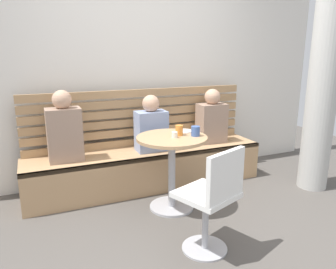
{
  "coord_description": "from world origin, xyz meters",
  "views": [
    {
      "loc": [
        -1.18,
        -2.11,
        1.52
      ],
      "look_at": [
        0.02,
        0.66,
        0.75
      ],
      "focal_mm": 34.52,
      "sensor_mm": 36.0,
      "label": 1
    }
  ],
  "objects_px": {
    "white_chair": "(213,198)",
    "plate_small": "(184,131)",
    "person_child_middle": "(212,119)",
    "cafe_table": "(172,159)",
    "person_child_left": "(151,126)",
    "cup_tumbler_orange": "(179,130)",
    "booth_bench": "(148,168)",
    "person_adult": "(64,130)",
    "cup_espresso_small": "(175,135)",
    "cup_mug_blue": "(195,131)"
  },
  "relations": [
    {
      "from": "person_child_left",
      "to": "cup_mug_blue",
      "type": "bearing_deg",
      "value": -71.65
    },
    {
      "from": "person_adult",
      "to": "person_child_middle",
      "type": "height_order",
      "value": "person_adult"
    },
    {
      "from": "cup_tumbler_orange",
      "to": "person_child_middle",
      "type": "bearing_deg",
      "value": 39.9
    },
    {
      "from": "person_adult",
      "to": "plate_small",
      "type": "xyz_separation_m",
      "value": [
        1.12,
        -0.47,
        -0.02
      ]
    },
    {
      "from": "white_chair",
      "to": "person_adult",
      "type": "relative_size",
      "value": 1.18
    },
    {
      "from": "cup_espresso_small",
      "to": "cup_mug_blue",
      "type": "bearing_deg",
      "value": -6.92
    },
    {
      "from": "person_child_left",
      "to": "cup_espresso_small",
      "type": "bearing_deg",
      "value": -89.48
    },
    {
      "from": "white_chair",
      "to": "cup_mug_blue",
      "type": "height_order",
      "value": "white_chair"
    },
    {
      "from": "person_child_middle",
      "to": "cup_tumbler_orange",
      "type": "xyz_separation_m",
      "value": [
        -0.72,
        -0.61,
        0.06
      ]
    },
    {
      "from": "cafe_table",
      "to": "person_child_middle",
      "type": "distance_m",
      "value": 1.04
    },
    {
      "from": "booth_bench",
      "to": "plate_small",
      "type": "height_order",
      "value": "plate_small"
    },
    {
      "from": "person_adult",
      "to": "cup_tumbler_orange",
      "type": "distance_m",
      "value": 1.16
    },
    {
      "from": "person_adult",
      "to": "plate_small",
      "type": "relative_size",
      "value": 4.25
    },
    {
      "from": "white_chair",
      "to": "cup_espresso_small",
      "type": "relative_size",
      "value": 15.18
    },
    {
      "from": "cafe_table",
      "to": "person_adult",
      "type": "distance_m",
      "value": 1.12
    },
    {
      "from": "person_adult",
      "to": "cup_mug_blue",
      "type": "distance_m",
      "value": 1.32
    },
    {
      "from": "white_chair",
      "to": "cup_mug_blue",
      "type": "relative_size",
      "value": 8.95
    },
    {
      "from": "cup_espresso_small",
      "to": "person_adult",
      "type": "bearing_deg",
      "value": 145.61
    },
    {
      "from": "plate_small",
      "to": "cup_tumbler_orange",
      "type": "bearing_deg",
      "value": -134.31
    },
    {
      "from": "white_chair",
      "to": "plate_small",
      "type": "xyz_separation_m",
      "value": [
        0.22,
        0.94,
        0.28
      ]
    },
    {
      "from": "cup_espresso_small",
      "to": "plate_small",
      "type": "xyz_separation_m",
      "value": [
        0.19,
        0.17,
        -0.02
      ]
    },
    {
      "from": "white_chair",
      "to": "person_adult",
      "type": "bearing_deg",
      "value": 122.57
    },
    {
      "from": "person_adult",
      "to": "cup_espresso_small",
      "type": "relative_size",
      "value": 12.91
    },
    {
      "from": "white_chair",
      "to": "cup_mug_blue",
      "type": "bearing_deg",
      "value": 72.02
    },
    {
      "from": "person_child_middle",
      "to": "plate_small",
      "type": "relative_size",
      "value": 3.85
    },
    {
      "from": "white_chair",
      "to": "person_adult",
      "type": "distance_m",
      "value": 1.7
    },
    {
      "from": "person_child_middle",
      "to": "cup_espresso_small",
      "type": "xyz_separation_m",
      "value": [
        -0.8,
        -0.66,
        0.04
      ]
    },
    {
      "from": "cafe_table",
      "to": "person_child_middle",
      "type": "bearing_deg",
      "value": 37.61
    },
    {
      "from": "booth_bench",
      "to": "cup_tumbler_orange",
      "type": "xyz_separation_m",
      "value": [
        0.12,
        -0.57,
        0.57
      ]
    },
    {
      "from": "cup_espresso_small",
      "to": "person_child_left",
      "type": "bearing_deg",
      "value": 90.52
    },
    {
      "from": "plate_small",
      "to": "white_chair",
      "type": "bearing_deg",
      "value": -103.07
    },
    {
      "from": "cup_tumbler_orange",
      "to": "person_adult",
      "type": "bearing_deg",
      "value": 150.1
    },
    {
      "from": "booth_bench",
      "to": "person_adult",
      "type": "height_order",
      "value": "person_adult"
    },
    {
      "from": "cup_tumbler_orange",
      "to": "cup_mug_blue",
      "type": "xyz_separation_m",
      "value": [
        0.13,
        -0.08,
        -0.0
      ]
    },
    {
      "from": "cafe_table",
      "to": "plate_small",
      "type": "xyz_separation_m",
      "value": [
        0.2,
        0.13,
        0.23
      ]
    },
    {
      "from": "person_adult",
      "to": "booth_bench",
      "type": "bearing_deg",
      "value": -0.31
    },
    {
      "from": "cafe_table",
      "to": "plate_small",
      "type": "distance_m",
      "value": 0.33
    },
    {
      "from": "person_child_left",
      "to": "plate_small",
      "type": "xyz_separation_m",
      "value": [
        0.19,
        -0.45,
        0.03
      ]
    },
    {
      "from": "cup_tumbler_orange",
      "to": "cup_espresso_small",
      "type": "bearing_deg",
      "value": -142.05
    },
    {
      "from": "person_child_left",
      "to": "person_child_middle",
      "type": "xyz_separation_m",
      "value": [
        0.81,
        0.04,
        0.01
      ]
    },
    {
      "from": "cup_tumbler_orange",
      "to": "booth_bench",
      "type": "bearing_deg",
      "value": 101.72
    },
    {
      "from": "booth_bench",
      "to": "plate_small",
      "type": "distance_m",
      "value": 0.74
    },
    {
      "from": "person_adult",
      "to": "cup_mug_blue",
      "type": "xyz_separation_m",
      "value": [
        1.14,
        -0.66,
        0.02
      ]
    },
    {
      "from": "person_child_middle",
      "to": "cup_mug_blue",
      "type": "height_order",
      "value": "person_child_middle"
    },
    {
      "from": "cup_mug_blue",
      "to": "plate_small",
      "type": "xyz_separation_m",
      "value": [
        -0.02,
        0.2,
        -0.04
      ]
    },
    {
      "from": "person_adult",
      "to": "cup_mug_blue",
      "type": "height_order",
      "value": "person_adult"
    },
    {
      "from": "person_child_left",
      "to": "plate_small",
      "type": "bearing_deg",
      "value": -66.91
    },
    {
      "from": "booth_bench",
      "to": "white_chair",
      "type": "xyz_separation_m",
      "value": [
        0.01,
        -1.4,
        0.24
      ]
    },
    {
      "from": "cup_mug_blue",
      "to": "plate_small",
      "type": "relative_size",
      "value": 0.56
    },
    {
      "from": "person_child_left",
      "to": "plate_small",
      "type": "distance_m",
      "value": 0.49
    }
  ]
}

